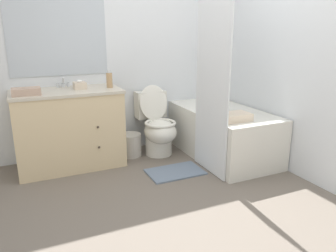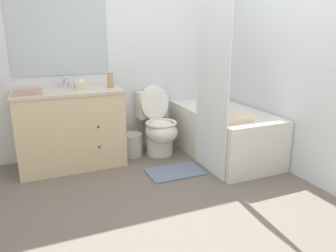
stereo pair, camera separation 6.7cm
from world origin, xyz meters
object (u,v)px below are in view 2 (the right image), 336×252
object	(u,v)px
sink_faucet	(64,84)
soap_dispenser	(110,80)
toilet	(158,127)
bath_mat	(175,172)
bathtub	(223,133)
bath_towel_folded	(235,117)
vanity_cabinet	(70,127)
tissue_box	(81,85)
hand_towel_folded	(27,91)
wastebasket	(131,145)

from	to	relation	value
sink_faucet	soap_dispenser	bearing A→B (deg)	-27.99
sink_faucet	toilet	distance (m)	1.18
toilet	bath_mat	bearing A→B (deg)	-95.29
bathtub	bath_towel_folded	xyz separation A→B (m)	(-0.17, -0.45, 0.31)
vanity_cabinet	toilet	size ratio (longest dim) A/B	1.36
tissue_box	hand_towel_folded	size ratio (longest dim) A/B	0.57
toilet	wastebasket	size ratio (longest dim) A/B	3.04
vanity_cabinet	tissue_box	distance (m)	0.47
wastebasket	bath_mat	size ratio (longest dim) A/B	0.46
vanity_cabinet	toilet	xyz separation A→B (m)	(1.01, -0.05, -0.10)
toilet	sink_faucet	bearing A→B (deg)	165.89
vanity_cabinet	wastebasket	bearing A→B (deg)	0.64
wastebasket	soap_dispenser	distance (m)	0.83
wastebasket	bath_towel_folded	size ratio (longest dim) A/B	0.86
vanity_cabinet	bath_towel_folded	world-z (taller)	vanity_cabinet
soap_dispenser	bath_mat	size ratio (longest dim) A/B	0.33
vanity_cabinet	sink_faucet	distance (m)	0.49
bathtub	hand_towel_folded	size ratio (longest dim) A/B	5.41
sink_faucet	hand_towel_folded	bearing A→B (deg)	-139.06
bathtub	hand_towel_folded	world-z (taller)	hand_towel_folded
bath_mat	bath_towel_folded	bearing A→B (deg)	-20.49
soap_dispenser	hand_towel_folded	size ratio (longest dim) A/B	0.72
sink_faucet	bath_towel_folded	distance (m)	1.88
bathtub	soap_dispenser	bearing A→B (deg)	162.71
bathtub	bath_mat	distance (m)	0.82
toilet	wastebasket	bearing A→B (deg)	170.28
wastebasket	tissue_box	distance (m)	0.92
bath_mat	bathtub	bearing A→B (deg)	18.14
sink_faucet	wastebasket	world-z (taller)	sink_faucet
bath_towel_folded	sink_faucet	bearing A→B (deg)	144.67
bathtub	wastebasket	bearing A→B (deg)	156.90
bath_towel_folded	bathtub	bearing A→B (deg)	69.58
soap_dispenser	bathtub	bearing A→B (deg)	-17.29
wastebasket	tissue_box	world-z (taller)	tissue_box
bath_mat	toilet	bearing A→B (deg)	84.71
vanity_cabinet	bathtub	xyz separation A→B (m)	(1.68, -0.42, -0.15)
toilet	bath_mat	size ratio (longest dim) A/B	1.41
sink_faucet	bath_mat	size ratio (longest dim) A/B	0.25
wastebasket	hand_towel_folded	xyz separation A→B (m)	(-1.07, -0.14, 0.74)
hand_towel_folded	bathtub	bearing A→B (deg)	-8.01
vanity_cabinet	soap_dispenser	bearing A→B (deg)	-4.61
sink_faucet	hand_towel_folded	world-z (taller)	sink_faucet
bath_towel_folded	toilet	bearing A→B (deg)	121.70
sink_faucet	bathtub	distance (m)	1.89
vanity_cabinet	bathtub	bearing A→B (deg)	-13.97
wastebasket	tissue_box	size ratio (longest dim) A/B	1.82
sink_faucet	vanity_cabinet	bearing A→B (deg)	-90.00
soap_dispenser	bath_mat	bearing A→B (deg)	-51.37
bath_towel_folded	bath_mat	world-z (taller)	bath_towel_folded
toilet	hand_towel_folded	bearing A→B (deg)	-176.72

